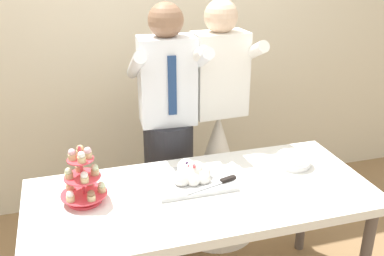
% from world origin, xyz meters
% --- Properties ---
extents(rear_wall, '(5.20, 0.10, 2.90)m').
position_xyz_m(rear_wall, '(0.00, 1.39, 1.45)').
color(rear_wall, beige).
rests_on(rear_wall, ground_plane).
extents(dessert_table, '(1.80, 0.80, 0.78)m').
position_xyz_m(dessert_table, '(0.00, 0.00, 0.70)').
color(dessert_table, white).
rests_on(dessert_table, ground_plane).
extents(cupcake_stand, '(0.23, 0.23, 0.31)m').
position_xyz_m(cupcake_stand, '(-0.59, 0.08, 0.90)').
color(cupcake_stand, '#D83F4C').
rests_on(cupcake_stand, dessert_table).
extents(main_cake_tray, '(0.43, 0.31, 0.13)m').
position_xyz_m(main_cake_tray, '(-0.02, 0.11, 0.82)').
color(main_cake_tray, silver).
rests_on(main_cake_tray, dessert_table).
extents(plate_stack, '(0.20, 0.20, 0.07)m').
position_xyz_m(plate_stack, '(0.60, 0.13, 0.81)').
color(plate_stack, white).
rests_on(plate_stack, dessert_table).
extents(person_groom, '(0.48, 0.51, 1.66)m').
position_xyz_m(person_groom, '(-0.02, 0.64, 0.75)').
color(person_groom, '#232328').
rests_on(person_groom, ground_plane).
extents(person_bride, '(0.56, 0.56, 1.66)m').
position_xyz_m(person_bride, '(0.33, 0.69, 0.58)').
color(person_bride, white).
rests_on(person_bride, ground_plane).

